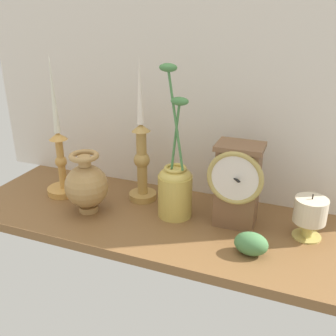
% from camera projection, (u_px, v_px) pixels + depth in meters
% --- Properties ---
extents(ground_plane, '(1.00, 0.36, 0.02)m').
position_uv_depth(ground_plane, '(153.00, 219.00, 1.00)').
color(ground_plane, brown).
extents(back_wall, '(1.20, 0.02, 0.65)m').
position_uv_depth(back_wall, '(178.00, 78.00, 1.02)').
color(back_wall, silver).
rests_on(back_wall, ground_plane).
extents(mantel_clock, '(0.13, 0.10, 0.21)m').
position_uv_depth(mantel_clock, '(237.00, 184.00, 0.91)').
color(mantel_clock, brown).
rests_on(mantel_clock, ground_plane).
extents(candlestick_tall_left, '(0.10, 0.10, 0.39)m').
position_uv_depth(candlestick_tall_left, '(61.00, 160.00, 1.07)').
color(candlestick_tall_left, gold).
rests_on(candlestick_tall_left, ground_plane).
extents(candlestick_tall_center, '(0.08, 0.08, 0.39)m').
position_uv_depth(candlestick_tall_center, '(142.00, 157.00, 1.03)').
color(candlestick_tall_center, '#B18945').
rests_on(candlestick_tall_center, ground_plane).
extents(brass_vase_bulbous, '(0.11, 0.11, 0.16)m').
position_uv_depth(brass_vase_bulbous, '(87.00, 185.00, 0.98)').
color(brass_vase_bulbous, '#AD844C').
rests_on(brass_vase_bulbous, ground_plane).
extents(brass_vase_jar, '(0.09, 0.09, 0.38)m').
position_uv_depth(brass_vase_jar, '(175.00, 186.00, 0.96)').
color(brass_vase_jar, gold).
rests_on(brass_vase_jar, ground_plane).
extents(pillar_candle_front, '(0.07, 0.07, 0.11)m').
position_uv_depth(pillar_candle_front, '(310.00, 214.00, 0.87)').
color(pillar_candle_front, tan).
rests_on(pillar_candle_front, ground_plane).
extents(ivy_sprig, '(0.07, 0.05, 0.05)m').
position_uv_depth(ivy_sprig, '(251.00, 244.00, 0.82)').
color(ivy_sprig, '#497E48').
rests_on(ivy_sprig, ground_plane).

